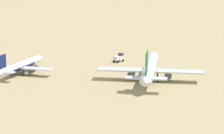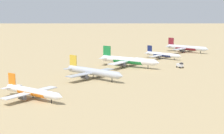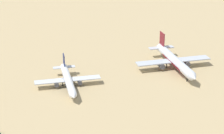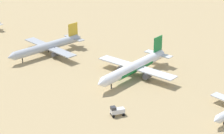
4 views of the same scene
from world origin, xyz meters
name	(u,v)px [view 2 (image 2 of 4)]	position (x,y,z in m)	size (l,w,h in m)	color
ground_plane	(132,67)	(0.00, 0.00, 0.00)	(1800.00, 1800.00, 0.00)	tan
parked_jet_0	(32,92)	(17.25, -102.21, 3.58)	(37.36, 30.34, 10.77)	white
parked_jet_1	(93,72)	(6.72, -49.08, 4.34)	(44.68, 36.22, 12.90)	#B2B7C1
parked_jet_2	(128,60)	(-3.50, -0.22, 4.67)	(48.74, 39.70, 14.05)	white
parked_jet_3	(162,55)	(-6.19, 51.67, 3.39)	(35.36, 28.74, 10.20)	silver
parked_jet_4	(186,48)	(-11.56, 103.89, 4.33)	(45.08, 36.57, 13.01)	silver
service_truck	(180,65)	(27.64, 19.26, 2.08)	(5.70, 4.60, 3.90)	silver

